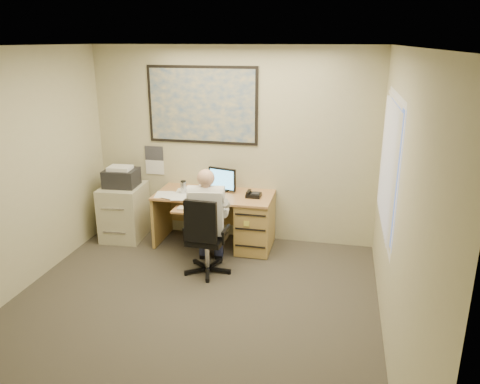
% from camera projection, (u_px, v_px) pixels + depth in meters
% --- Properties ---
extents(room_shell, '(4.00, 4.50, 2.70)m').
position_uv_depth(room_shell, '(178.00, 196.00, 4.42)').
color(room_shell, '#38342B').
rests_on(room_shell, ground).
extents(desk, '(1.60, 0.97, 1.08)m').
position_uv_depth(desk, '(238.00, 216.00, 6.43)').
color(desk, tan).
rests_on(desk, ground).
extents(world_map, '(1.56, 0.03, 1.06)m').
position_uv_depth(world_map, '(202.00, 105.00, 6.41)').
color(world_map, '#1E4C93').
rests_on(world_map, room_shell).
extents(wall_calendar, '(0.28, 0.01, 0.42)m').
position_uv_depth(wall_calendar, '(154.00, 160.00, 6.82)').
color(wall_calendar, white).
rests_on(wall_calendar, room_shell).
extents(window_blinds, '(0.06, 1.40, 1.30)m').
position_uv_depth(window_blinds, '(389.00, 165.00, 4.70)').
color(window_blinds, beige).
rests_on(window_blinds, room_shell).
extents(filing_cabinet, '(0.60, 0.70, 1.07)m').
position_uv_depth(filing_cabinet, '(124.00, 207.00, 6.74)').
color(filing_cabinet, '#BFBA9A').
rests_on(filing_cabinet, ground).
extents(office_chair, '(0.62, 0.62, 1.00)m').
position_uv_depth(office_chair, '(206.00, 252.00, 5.71)').
color(office_chair, black).
rests_on(office_chair, ground).
extents(person, '(0.67, 0.87, 1.31)m').
position_uv_depth(person, '(207.00, 222.00, 5.67)').
color(person, silver).
rests_on(person, office_chair).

